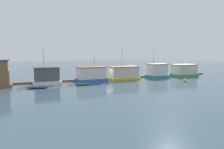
{
  "coord_description": "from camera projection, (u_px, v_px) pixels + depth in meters",
  "views": [
    {
      "loc": [
        -19.27,
        -45.63,
        6.79
      ],
      "look_at": [
        0.0,
        -1.0,
        1.4
      ],
      "focal_mm": 35.0,
      "sensor_mm": 36.0,
      "label": 1
    }
  ],
  "objects": [
    {
      "name": "buoy_yellow",
      "position": [
        185.0,
        80.0,
        47.2
      ],
      "size": [
        0.67,
        0.67,
        0.67
      ],
      "primitive_type": "sphere",
      "color": "yellow",
      "rests_on": "ground_plane"
    },
    {
      "name": "houseboat_white",
      "position": [
        47.0,
        76.0,
        43.97
      ],
      "size": [
        5.45,
        3.85,
        6.92
      ],
      "color": "white",
      "rests_on": "ground_plane"
    },
    {
      "name": "mooring_post_centre",
      "position": [
        50.0,
        79.0,
        45.91
      ],
      "size": [
        0.25,
        0.25,
        1.58
      ],
      "primitive_type": "cylinder",
      "color": "brown",
      "rests_on": "ground_plane"
    },
    {
      "name": "mooring_post_near_left",
      "position": [
        3.0,
        82.0,
        42.44
      ],
      "size": [
        0.25,
        0.25,
        1.37
      ],
      "primitive_type": "cylinder",
      "color": "brown",
      "rests_on": "ground_plane"
    },
    {
      "name": "houseboat_teal",
      "position": [
        157.0,
        71.0,
        55.21
      ],
      "size": [
        5.02,
        3.8,
        7.1
      ],
      "color": "teal",
      "rests_on": "ground_plane"
    },
    {
      "name": "houseboat_yellow",
      "position": [
        124.0,
        73.0,
        51.53
      ],
      "size": [
        7.18,
        3.87,
        7.09
      ],
      "color": "gold",
      "rests_on": "ground_plane"
    },
    {
      "name": "dock_walkway",
      "position": [
        106.0,
        78.0,
        52.44
      ],
      "size": [
        59.6,
        2.16,
        0.3
      ],
      "primitive_type": "cube",
      "color": "brown",
      "rests_on": "ground_plane"
    },
    {
      "name": "dinghy_navy",
      "position": [
        37.0,
        87.0,
        39.06
      ],
      "size": [
        4.18,
        2.36,
        0.36
      ],
      "color": "navy",
      "rests_on": "ground_plane"
    },
    {
      "name": "mooring_post_far_right",
      "position": [
        135.0,
        75.0,
        54.07
      ],
      "size": [
        0.22,
        0.22,
        1.36
      ],
      "primitive_type": "cylinder",
      "color": "brown",
      "rests_on": "ground_plane"
    },
    {
      "name": "dinghy_green",
      "position": [
        82.0,
        84.0,
        43.07
      ],
      "size": [
        2.95,
        1.88,
        0.36
      ],
      "color": "#47844C",
      "rests_on": "ground_plane"
    },
    {
      "name": "houseboat_green",
      "position": [
        184.0,
        70.0,
        58.23
      ],
      "size": [
        6.6,
        4.05,
        3.09
      ],
      "color": "#4C9360",
      "rests_on": "ground_plane"
    },
    {
      "name": "houseboat_blue",
      "position": [
        91.0,
        74.0,
        47.67
      ],
      "size": [
        6.47,
        3.95,
        5.71
      ],
      "color": "#3866B7",
      "rests_on": "ground_plane"
    },
    {
      "name": "ground_plane",
      "position": [
        110.0,
        80.0,
        49.98
      ],
      "size": [
        200.0,
        200.0,
        0.0
      ],
      "primitive_type": "plane",
      "color": "#385160"
    }
  ]
}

